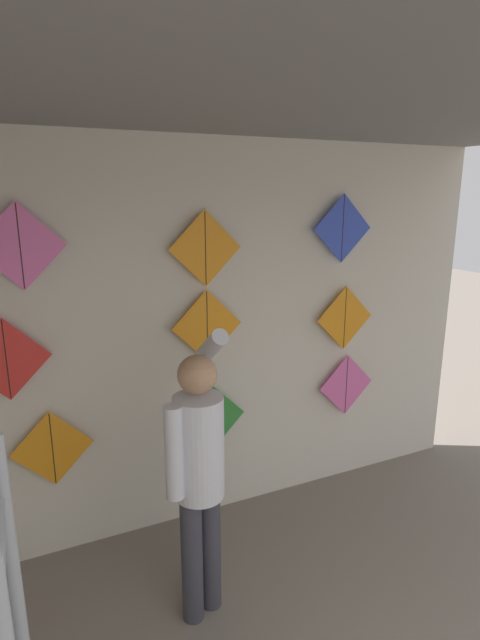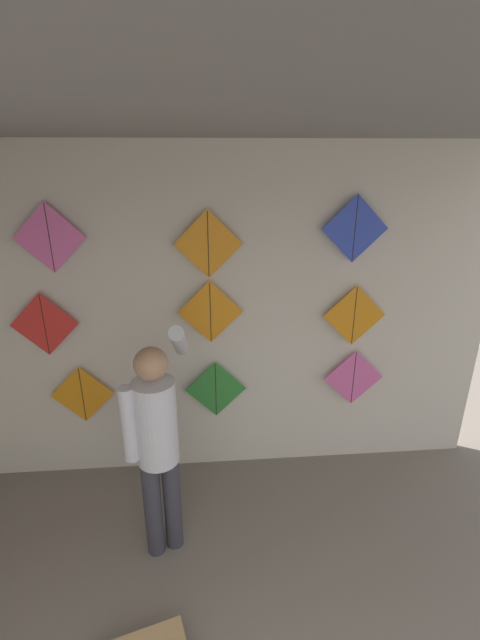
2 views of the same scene
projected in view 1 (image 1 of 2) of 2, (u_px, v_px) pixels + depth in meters
back_panel at (198, 339)px, 3.60m from camera, size 4.81×0.06×2.80m
ceiling_slab at (371, 73)px, 1.68m from camera, size 4.81×4.29×0.04m
shopkeeper at (199, 465)px, 2.76m from camera, size 0.41×0.65×1.71m
kite_0 at (52, 449)px, 3.24m from camera, size 0.52×0.01×0.52m
kite_1 at (212, 418)px, 3.69m from camera, size 0.52×0.01×0.52m
kite_2 at (346, 385)px, 4.16m from camera, size 0.52×0.01×0.52m
kite_3 at (6, 360)px, 2.99m from camera, size 0.52×0.01×0.52m
kite_4 at (207, 326)px, 3.50m from camera, size 0.52×0.01×0.52m
kite_5 at (345, 318)px, 4.00m from camera, size 0.52×0.01×0.52m
kite_6 at (20, 246)px, 2.89m from camera, size 0.52×0.01×0.52m
kite_7 at (205, 248)px, 3.37m from camera, size 0.52×0.01×0.52m
kite_8 at (343, 229)px, 3.80m from camera, size 0.52×0.01×0.52m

